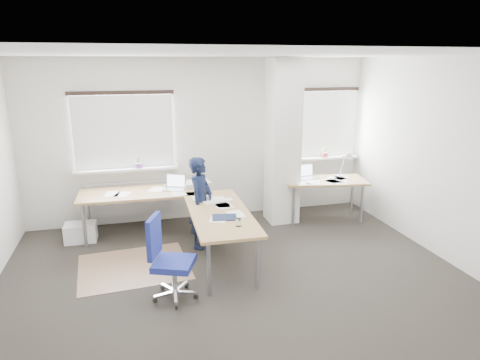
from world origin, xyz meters
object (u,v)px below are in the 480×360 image
object	(u,v)px
desk_main	(182,202)
desk_side	(325,182)
task_chair	(171,276)
person	(201,203)

from	to	relation	value
desk_main	desk_side	distance (m)	2.64
desk_main	task_chair	distance (m)	1.56
task_chair	desk_side	bearing A→B (deg)	56.36
person	task_chair	bearing A→B (deg)	-171.30
task_chair	person	xyz separation A→B (m)	(0.60, 1.39, 0.41)
desk_main	task_chair	world-z (taller)	task_chair
desk_side	person	world-z (taller)	person
desk_main	person	xyz separation A→B (m)	(0.27, -0.08, -0.00)
desk_main	desk_side	size ratio (longest dim) A/B	1.77
task_chair	person	bearing A→B (deg)	88.53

